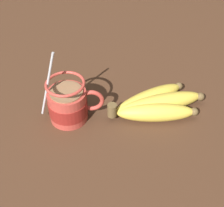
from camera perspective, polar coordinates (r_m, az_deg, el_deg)
table at (r=71.42cm, az=-3.57°, el=-1.35°), size 130.72×130.72×2.63cm
coffee_mug at (r=65.89cm, az=-7.98°, el=-0.08°), size 13.51×8.28×16.84cm
banana_bunch at (r=68.60cm, az=7.90°, el=-0.17°), size 21.91×12.44×4.37cm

